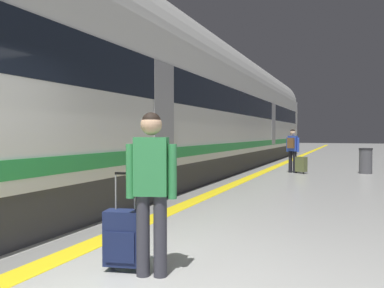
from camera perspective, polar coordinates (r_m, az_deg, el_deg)
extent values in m
cube|color=yellow|center=(13.41, 8.76, -4.59)|extent=(0.36, 80.00, 0.01)
cube|color=slate|center=(13.48, 7.59, -4.56)|extent=(0.53, 80.00, 0.01)
cube|color=#38383D|center=(13.36, -0.38, -3.11)|extent=(2.67, 31.15, 0.70)
cube|color=silver|center=(13.33, -0.38, 4.62)|extent=(2.90, 32.45, 2.90)
cylinder|color=silver|center=(13.48, -0.38, 10.58)|extent=(2.84, 31.80, 2.84)
cube|color=black|center=(13.36, -0.38, 6.12)|extent=(2.93, 30.50, 0.80)
cube|color=#268C3F|center=(13.32, -0.38, -0.32)|extent=(2.94, 31.80, 0.24)
cone|color=silver|center=(30.25, 12.50, 2.36)|extent=(2.75, 2.60, 2.75)
cube|color=gray|center=(8.29, -4.00, 4.80)|extent=(0.02, 0.90, 2.00)
cube|color=gray|center=(19.94, 11.67, 2.84)|extent=(0.02, 0.90, 2.00)
cylinder|color=#383842|center=(4.04, -4.60, -13.08)|extent=(0.13, 0.13, 0.81)
cylinder|color=#383842|center=(4.08, -7.06, -12.96)|extent=(0.13, 0.13, 0.81)
cube|color=#338C4C|center=(3.94, -5.86, -3.22)|extent=(0.37, 0.28, 0.58)
cylinder|color=#338C4C|center=(3.90, -2.84, -3.98)|extent=(0.09, 0.09, 0.54)
cylinder|color=#338C4C|center=(3.99, -8.88, -3.87)|extent=(0.09, 0.09, 0.54)
sphere|color=tan|center=(3.93, -5.88, 2.80)|extent=(0.21, 0.21, 0.21)
sphere|color=black|center=(3.93, -5.88, 3.15)|extent=(0.19, 0.19, 0.19)
cube|color=#19234C|center=(4.28, -9.82, -13.13)|extent=(0.42, 0.30, 0.57)
cube|color=#19234C|center=(4.19, -10.38, -14.45)|extent=(0.31, 0.08, 0.31)
cylinder|color=black|center=(4.39, -7.67, -17.02)|extent=(0.03, 0.06, 0.06)
cylinder|color=black|center=(4.48, -11.30, -16.65)|extent=(0.03, 0.06, 0.06)
cylinder|color=gray|center=(4.20, -8.25, -6.81)|extent=(0.02, 0.02, 0.38)
cylinder|color=gray|center=(4.27, -10.93, -6.69)|extent=(0.02, 0.02, 0.38)
cube|color=black|center=(4.21, -9.61, -4.20)|extent=(0.22, 0.07, 0.02)
cylinder|color=black|center=(14.90, 13.99, -2.51)|extent=(0.13, 0.13, 0.78)
cylinder|color=black|center=(14.83, 14.57, -2.53)|extent=(0.13, 0.13, 0.78)
cube|color=blue|center=(14.84, 14.30, 0.07)|extent=(0.36, 0.27, 0.56)
cylinder|color=blue|center=(14.94, 13.60, -0.09)|extent=(0.08, 0.08, 0.52)
cylinder|color=blue|center=(14.76, 15.03, -0.12)|extent=(0.08, 0.08, 0.52)
sphere|color=beige|center=(14.83, 14.31, 1.62)|extent=(0.21, 0.21, 0.21)
sphere|color=black|center=(14.83, 14.31, 1.71)|extent=(0.19, 0.19, 0.19)
cube|color=brown|center=(14.71, 14.07, 0.13)|extent=(0.27, 0.20, 0.37)
cube|color=#596038|center=(14.71, 15.45, -2.83)|extent=(0.44, 0.38, 0.53)
cube|color=#596038|center=(14.81, 15.72, -3.06)|extent=(0.28, 0.17, 0.29)
cylinder|color=black|center=(14.77, 14.84, -3.96)|extent=(0.05, 0.06, 0.06)
cylinder|color=black|center=(14.60, 15.74, -4.03)|extent=(0.05, 0.06, 0.06)
cylinder|color=#4C4C51|center=(15.39, 23.72, -2.35)|extent=(0.44, 0.44, 0.85)
cylinder|color=#262628|center=(15.37, 23.74, -0.65)|extent=(0.46, 0.46, 0.06)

